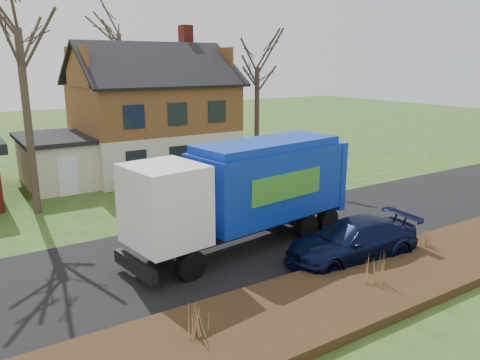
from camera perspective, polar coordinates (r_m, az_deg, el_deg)
ground at (r=18.52m, az=0.78°, el=-7.69°), size 120.00×120.00×0.00m
road at (r=18.52m, az=0.78°, el=-7.66°), size 80.00×7.00×0.02m
mulch_verge at (r=14.73m, az=12.51°, el=-13.46°), size 80.00×3.50×0.30m
main_house at (r=30.44m, az=-11.48°, el=8.51°), size 12.95×8.95×9.26m
garbage_truck at (r=17.62m, az=0.99°, el=-0.94°), size 9.58×3.76×4.00m
silver_sedan at (r=21.62m, az=-5.43°, el=-2.39°), size 4.77×2.33×1.51m
navy_wagon at (r=17.18m, az=13.52°, el=-7.24°), size 5.25×2.49×1.48m
tree_front_east at (r=29.39m, az=2.14°, el=15.69°), size 3.39×3.39×9.43m
tree_back at (r=38.22m, az=-14.70°, el=18.66°), size 3.85×3.85×12.18m
grass_clump_west at (r=12.08m, az=-5.02°, el=-16.46°), size 0.35×0.28×0.91m
grass_clump_mid at (r=15.10m, az=16.18°, el=-10.13°), size 0.38×0.31×1.06m
grass_clump_east at (r=18.61m, az=21.79°, el=-6.22°), size 0.35×0.29×0.87m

